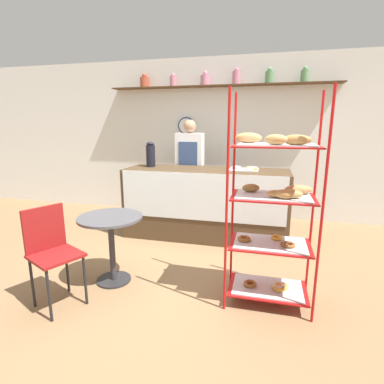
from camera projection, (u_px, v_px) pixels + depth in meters
name	position (u px, v px, depth m)	size (l,w,h in m)	color
ground_plane	(182.00, 276.00, 3.23)	(14.00, 14.00, 0.00)	olive
back_wall	(220.00, 138.00, 5.21)	(10.00, 0.30, 2.70)	white
display_counter	(206.00, 203.00, 4.28)	(2.29, 0.72, 0.99)	#4C3823
pastry_rack	(273.00, 211.00, 2.59)	(0.75, 0.48, 1.88)	#B71414
person_worker	(190.00, 169.00, 4.76)	(0.42, 0.23, 1.67)	#282833
cafe_table	(111.00, 233.00, 3.03)	(0.64, 0.64, 0.70)	#262628
cafe_chair	(51.00, 246.00, 2.65)	(0.51, 0.51, 0.89)	black
coffee_carafe	(151.00, 155.00, 4.39)	(0.13, 0.13, 0.36)	black
donut_tray_counter	(247.00, 169.00, 4.09)	(0.39, 0.30, 0.05)	silver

